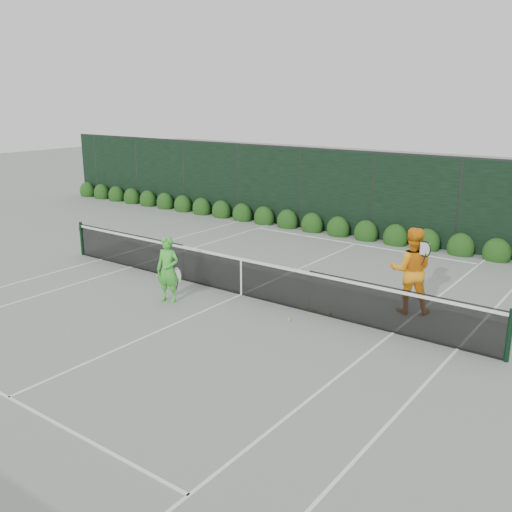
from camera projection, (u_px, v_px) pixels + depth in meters
The scene contains 8 objects.
ground at pixel (241, 295), 14.54m from camera, with size 80.00×80.00×0.00m, color gray.
tennis_net at pixel (240, 275), 14.41m from camera, with size 12.90×0.10×1.07m.
player_woman at pixel (168, 270), 13.85m from camera, with size 0.69×0.52×1.63m.
player_man at pixel (411, 270), 13.15m from camera, with size 1.21×1.11×2.02m.
court_lines at pixel (241, 294), 14.54m from camera, with size 11.03×23.83×0.01m.
windscreen_fence at pixel (162, 262), 12.03m from camera, with size 32.00×21.07×3.06m.
hedge_row at pixel (366, 233), 20.02m from camera, with size 31.66×0.65×0.94m.
tennis_balls at pixel (267, 303), 13.85m from camera, with size 5.39×0.94×0.07m.
Camera 1 is at (8.44, -10.84, 4.89)m, focal length 40.00 mm.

